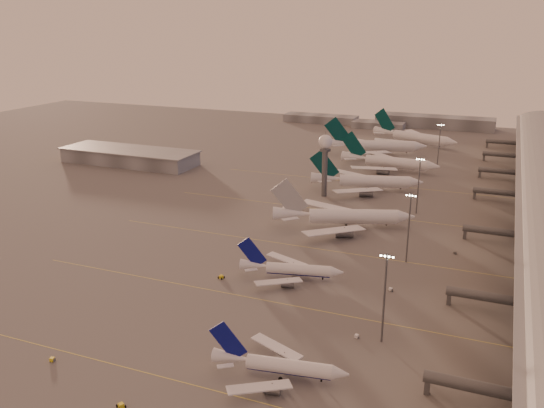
% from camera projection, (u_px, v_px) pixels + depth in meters
% --- Properties ---
extents(ground, '(700.00, 700.00, 0.00)m').
position_uv_depth(ground, '(188.00, 303.00, 170.95)').
color(ground, '#565454').
rests_on(ground, ground).
extents(taxiway_markings, '(180.00, 185.25, 0.02)m').
position_uv_depth(taxiway_markings, '(337.00, 251.00, 209.55)').
color(taxiway_markings, '#DECB4E').
rests_on(taxiway_markings, ground).
extents(hangar, '(82.00, 27.00, 8.50)m').
position_uv_depth(hangar, '(130.00, 156.00, 336.31)').
color(hangar, slate).
rests_on(hangar, ground).
extents(radar_tower, '(6.40, 6.40, 31.10)m').
position_uv_depth(radar_tower, '(325.00, 153.00, 268.64)').
color(radar_tower, '#54575C').
rests_on(radar_tower, ground).
extents(mast_a, '(3.60, 0.56, 25.00)m').
position_uv_depth(mast_a, '(385.00, 294.00, 145.91)').
color(mast_a, '#54575C').
rests_on(mast_a, ground).
extents(mast_b, '(3.60, 0.56, 25.00)m').
position_uv_depth(mast_b, '(409.00, 225.00, 195.50)').
color(mast_b, '#54575C').
rests_on(mast_b, ground).
extents(mast_c, '(3.60, 0.56, 25.00)m').
position_uv_depth(mast_c, '(419.00, 183.00, 245.82)').
color(mast_c, '#54575C').
rests_on(mast_c, ground).
extents(mast_d, '(3.60, 0.56, 25.00)m').
position_uv_depth(mast_d, '(439.00, 143.00, 325.93)').
color(mast_d, '#54575C').
rests_on(mast_d, ground).
extents(distant_horizon, '(165.00, 37.50, 9.00)m').
position_uv_depth(distant_horizon, '(398.00, 121.00, 455.64)').
color(distant_horizon, slate).
rests_on(distant_horizon, ground).
extents(narrowbody_near, '(33.28, 26.38, 13.06)m').
position_uv_depth(narrowbody_near, '(279.00, 368.00, 134.27)').
color(narrowbody_near, white).
rests_on(narrowbody_near, ground).
extents(narrowbody_mid, '(34.15, 26.97, 13.51)m').
position_uv_depth(narrowbody_mid, '(291.00, 271.00, 186.07)').
color(narrowbody_mid, white).
rests_on(narrowbody_mid, ground).
extents(widebody_white, '(55.39, 43.62, 20.35)m').
position_uv_depth(widebody_white, '(344.00, 219.00, 231.96)').
color(widebody_white, white).
rests_on(widebody_white, ground).
extents(greentail_a, '(54.40, 43.36, 20.21)m').
position_uv_depth(greentail_a, '(367.00, 183.00, 282.95)').
color(greentail_a, white).
rests_on(greentail_a, ground).
extents(greentail_b, '(56.38, 45.42, 20.47)m').
position_uv_depth(greentail_b, '(390.00, 164.00, 320.71)').
color(greentail_b, white).
rests_on(greentail_b, ground).
extents(greentail_c, '(62.09, 49.45, 23.15)m').
position_uv_depth(greentail_c, '(376.00, 148.00, 359.71)').
color(greentail_c, white).
rests_on(greentail_c, ground).
extents(greentail_d, '(59.59, 47.31, 22.54)m').
position_uv_depth(greentail_d, '(414.00, 139.00, 386.46)').
color(greentail_d, white).
rests_on(greentail_d, ground).
extents(gsv_truck_a, '(5.59, 3.00, 2.14)m').
position_uv_depth(gsv_truck_a, '(54.00, 358.00, 140.98)').
color(gsv_truck_a, yellow).
rests_on(gsv_truck_a, ground).
extents(gsv_tug_near, '(3.74, 4.34, 1.07)m').
position_uv_depth(gsv_tug_near, '(121.00, 406.00, 124.18)').
color(gsv_tug_near, yellow).
rests_on(gsv_tug_near, ground).
extents(gsv_catering_a, '(4.88, 3.03, 3.71)m').
position_uv_depth(gsv_catering_a, '(358.00, 332.00, 151.24)').
color(gsv_catering_a, white).
rests_on(gsv_catering_a, ground).
extents(gsv_tug_mid, '(4.26, 3.25, 1.08)m').
position_uv_depth(gsv_tug_mid, '(221.00, 277.00, 186.63)').
color(gsv_tug_mid, yellow).
rests_on(gsv_tug_mid, ground).
extents(gsv_truck_b, '(5.61, 3.38, 2.14)m').
position_uv_depth(gsv_truck_b, '(392.00, 288.00, 177.60)').
color(gsv_truck_b, white).
rests_on(gsv_truck_b, ground).
extents(gsv_truck_c, '(5.89, 5.54, 2.41)m').
position_uv_depth(gsv_truck_c, '(250.00, 238.00, 217.86)').
color(gsv_truck_c, yellow).
rests_on(gsv_truck_c, ground).
extents(gsv_catering_b, '(4.69, 3.34, 3.52)m').
position_uv_depth(gsv_catering_b, '(456.00, 250.00, 205.76)').
color(gsv_catering_b, '#4F5254').
rests_on(gsv_catering_b, ground).
extents(gsv_tug_far, '(3.91, 4.55, 1.12)m').
position_uv_depth(gsv_tug_far, '(355.00, 214.00, 248.03)').
color(gsv_tug_far, white).
rests_on(gsv_tug_far, ground).
extents(gsv_truck_d, '(2.98, 6.07, 2.35)m').
position_uv_depth(gsv_truck_d, '(278.00, 186.00, 286.86)').
color(gsv_truck_d, '#4F5254').
rests_on(gsv_truck_d, ground).
extents(gsv_tug_hangar, '(3.06, 1.87, 0.87)m').
position_uv_depth(gsv_tug_hangar, '(411.00, 183.00, 296.13)').
color(gsv_tug_hangar, yellow).
rests_on(gsv_tug_hangar, ground).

